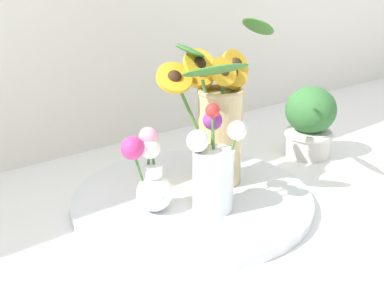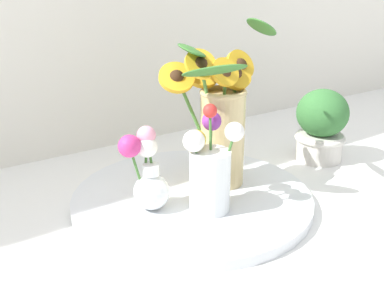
{
  "view_description": "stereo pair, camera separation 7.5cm",
  "coord_description": "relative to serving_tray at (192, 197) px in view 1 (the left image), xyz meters",
  "views": [
    {
      "loc": [
        -0.51,
        -0.56,
        0.44
      ],
      "look_at": [
        0.02,
        0.09,
        0.13
      ],
      "focal_mm": 42.0,
      "sensor_mm": 36.0,
      "label": 1
    },
    {
      "loc": [
        -0.45,
        -0.6,
        0.44
      ],
      "look_at": [
        0.02,
        0.09,
        0.13
      ],
      "focal_mm": 42.0,
      "sensor_mm": 36.0,
      "label": 2
    }
  ],
  "objects": [
    {
      "name": "ground_plane",
      "position": [
        -0.02,
        -0.09,
        -0.01
      ],
      "size": [
        6.0,
        6.0,
        0.0
      ],
      "primitive_type": "plane",
      "color": "white"
    },
    {
      "name": "mason_jar_sunflowers",
      "position": [
        0.08,
        0.01,
        0.16
      ],
      "size": [
        0.24,
        0.22,
        0.36
      ],
      "color": "#D1B77A",
      "rests_on": "serving_tray"
    },
    {
      "name": "vase_small_center",
      "position": [
        -0.01,
        -0.07,
        0.09
      ],
      "size": [
        0.11,
        0.1,
        0.21
      ],
      "color": "white",
      "rests_on": "serving_tray"
    },
    {
      "name": "vase_bulb_right",
      "position": [
        -0.11,
        -0.01,
        0.08
      ],
      "size": [
        0.09,
        0.07,
        0.16
      ],
      "color": "white",
      "rests_on": "serving_tray"
    },
    {
      "name": "potted_plant",
      "position": [
        0.4,
        0.01,
        0.08
      ],
      "size": [
        0.13,
        0.13,
        0.18
      ],
      "color": "beige",
      "rests_on": "ground_plane"
    },
    {
      "name": "serving_tray",
      "position": [
        0.0,
        0.0,
        0.0
      ],
      "size": [
        0.49,
        0.49,
        0.02
      ],
      "color": "silver",
      "rests_on": "ground_plane"
    }
  ]
}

